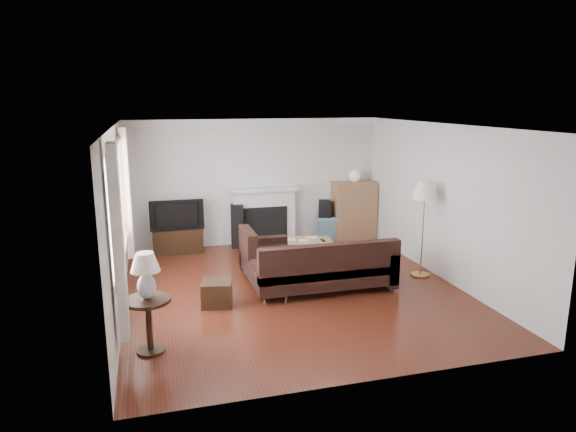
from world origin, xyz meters
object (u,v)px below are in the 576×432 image
object	(u,v)px
side_table	(149,325)
sectional_sofa	(323,266)
tv_stand	(178,240)
floor_lamp	(423,229)
coffee_table	(302,251)
bookshelf	(354,211)

from	to	relation	value
side_table	sectional_sofa	bearing A→B (deg)	27.77
tv_stand	floor_lamp	size ratio (longest dim) A/B	0.58
coffee_table	side_table	size ratio (longest dim) A/B	1.59
tv_stand	bookshelf	size ratio (longest dim) A/B	0.77
tv_stand	coffee_table	xyz separation A→B (m)	(2.13, -1.21, -0.03)
sectional_sofa	side_table	bearing A→B (deg)	-152.23
bookshelf	sectional_sofa	bearing A→B (deg)	-121.13
floor_lamp	bookshelf	bearing A→B (deg)	94.39
tv_stand	floor_lamp	bearing A→B (deg)	-32.75
bookshelf	sectional_sofa	world-z (taller)	bookshelf
sectional_sofa	bookshelf	bearing A→B (deg)	58.87
floor_lamp	sectional_sofa	bearing A→B (deg)	-174.60
floor_lamp	side_table	world-z (taller)	floor_lamp
side_table	bookshelf	bearing A→B (deg)	43.68
sectional_sofa	floor_lamp	distance (m)	1.83
tv_stand	sectional_sofa	bearing A→B (deg)	-52.18
bookshelf	floor_lamp	size ratio (longest dim) A/B	0.76
bookshelf	floor_lamp	world-z (taller)	floor_lamp
bookshelf	coffee_table	bearing A→B (deg)	-140.55
bookshelf	side_table	bearing A→B (deg)	-136.32
bookshelf	sectional_sofa	distance (m)	3.08
side_table	tv_stand	bearing A→B (deg)	81.92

